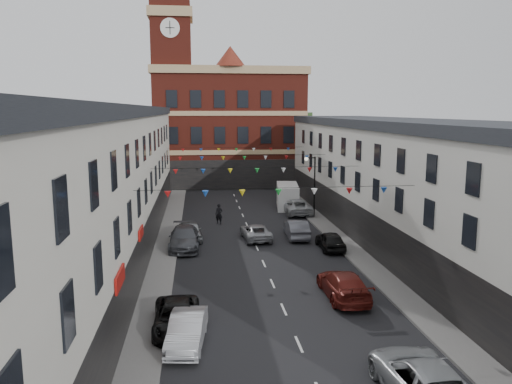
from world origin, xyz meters
name	(u,v)px	position (x,y,z in m)	size (l,w,h in m)	color
ground	(264,264)	(0.00, 0.00, 0.00)	(160.00, 160.00, 0.00)	black
pavement_left	(164,258)	(-6.90, 2.00, 0.07)	(1.80, 64.00, 0.15)	#605E5B
pavement_right	(352,251)	(6.90, 2.00, 0.07)	(1.80, 64.00, 0.15)	#605E5B
terrace_left	(86,188)	(-11.78, 1.00, 5.35)	(8.40, 56.00, 10.70)	beige
terrace_right	(425,189)	(11.78, 1.00, 4.85)	(8.40, 56.00, 9.70)	beige
civic_building	(228,126)	(0.00, 37.95, 8.14)	(20.60, 13.30, 18.50)	maroon
clock_tower	(172,75)	(-7.50, 35.00, 14.93)	(5.60, 5.60, 30.00)	maroon
distant_hill	(199,139)	(-4.00, 62.00, 5.00)	(40.00, 14.00, 10.00)	#2F4F25
street_lamp	(312,178)	(6.55, 14.00, 3.90)	(1.10, 0.36, 6.00)	black
car_left_b	(187,330)	(-4.99, -11.46, 0.70)	(1.49, 4.27, 1.41)	#B8BAC1
car_left_c	(177,317)	(-5.50, -9.87, 0.66)	(2.20, 4.77, 1.33)	black
car_left_d	(184,238)	(-5.50, 4.56, 0.81)	(2.26, 5.56, 1.61)	#3E3F45
car_left_e	(190,230)	(-5.11, 7.20, 0.76)	(1.79, 4.45, 1.52)	gray
car_right_b	(424,380)	(3.60, -16.84, 0.80)	(2.66, 5.77, 1.60)	#989B9F
car_right_c	(343,285)	(3.60, -6.72, 0.76)	(2.13, 5.25, 1.52)	maroon
car_right_d	(330,241)	(5.46, 2.93, 0.70)	(1.65, 4.10, 1.40)	black
car_right_e	(296,229)	(3.60, 6.68, 0.76)	(1.62, 4.64, 1.53)	#56575F
car_right_f	(297,206)	(5.50, 16.12, 0.77)	(2.56, 5.55, 1.54)	#ADAFB2
moving_car	(256,232)	(0.21, 6.54, 0.64)	(2.12, 4.59, 1.28)	#9C9DA2
white_van	(287,196)	(5.15, 19.48, 1.26)	(2.18, 5.68, 2.51)	silver
pedestrian	(219,214)	(-2.53, 12.40, 0.95)	(0.69, 0.45, 1.90)	black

